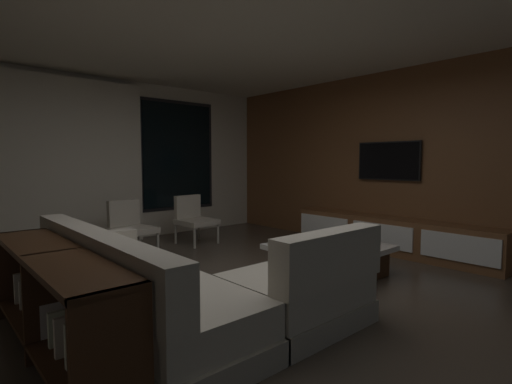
# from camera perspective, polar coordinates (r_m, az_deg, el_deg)

# --- Properties ---
(floor) EXTENTS (9.20, 9.20, 0.00)m
(floor) POSITION_cam_1_polar(r_m,az_deg,el_deg) (3.90, -0.71, -15.62)
(floor) COLOR #473D33
(back_wall_with_window) EXTENTS (6.60, 0.30, 2.70)m
(back_wall_with_window) POSITION_cam_1_polar(r_m,az_deg,el_deg) (6.79, -21.61, 4.25)
(back_wall_with_window) COLOR beige
(back_wall_with_window) RESTS_ON floor
(media_wall) EXTENTS (0.12, 7.80, 2.70)m
(media_wall) POSITION_cam_1_polar(r_m,az_deg,el_deg) (6.11, 21.55, 4.31)
(media_wall) COLOR brown
(media_wall) RESTS_ON floor
(ceiling) EXTENTS (8.20, 8.20, 0.00)m
(ceiling) POSITION_cam_1_polar(r_m,az_deg,el_deg) (3.90, -0.75, 24.91)
(ceiling) COLOR beige
(sectional_couch) EXTENTS (1.98, 2.50, 0.82)m
(sectional_couch) POSITION_cam_1_polar(r_m,az_deg,el_deg) (3.29, -10.90, -14.21)
(sectional_couch) COLOR #A49C8C
(sectional_couch) RESTS_ON floor
(coffee_table) EXTENTS (1.16, 1.16, 0.36)m
(coffee_table) POSITION_cam_1_polar(r_m,az_deg,el_deg) (4.71, 10.75, -9.73)
(coffee_table) COLOR #3D2312
(coffee_table) RESTS_ON floor
(book_stack_on_coffee_table) EXTENTS (0.28, 0.17, 0.06)m
(book_stack_on_coffee_table) POSITION_cam_1_polar(r_m,az_deg,el_deg) (4.62, 8.24, -7.41)
(book_stack_on_coffee_table) COLOR #92385E
(book_stack_on_coffee_table) RESTS_ON coffee_table
(accent_chair_near_window) EXTENTS (0.59, 0.61, 0.78)m
(accent_chair_near_window) POSITION_cam_1_polar(r_m,az_deg,el_deg) (6.42, -9.26, -3.63)
(accent_chair_near_window) COLOR #B2ADA0
(accent_chair_near_window) RESTS_ON floor
(accent_chair_by_curtain) EXTENTS (0.61, 0.63, 0.78)m
(accent_chair_by_curtain) POSITION_cam_1_polar(r_m,az_deg,el_deg) (5.86, -18.21, -4.58)
(accent_chair_by_curtain) COLOR #B2ADA0
(accent_chair_by_curtain) RESTS_ON floor
(media_console) EXTENTS (0.46, 3.10, 0.52)m
(media_console) POSITION_cam_1_polar(r_m,az_deg,el_deg) (5.98, 19.53, -6.20)
(media_console) COLOR brown
(media_console) RESTS_ON floor
(mounted_tv) EXTENTS (0.05, 1.00, 0.58)m
(mounted_tv) POSITION_cam_1_polar(r_m,az_deg,el_deg) (6.14, 19.01, 4.38)
(mounted_tv) COLOR black
(console_table_behind_couch) EXTENTS (0.40, 2.10, 0.74)m
(console_table_behind_couch) POSITION_cam_1_polar(r_m,az_deg,el_deg) (3.04, -27.69, -13.78)
(console_table_behind_couch) COLOR #3D2312
(console_table_behind_couch) RESTS_ON floor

